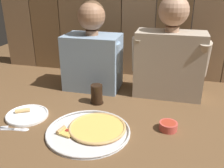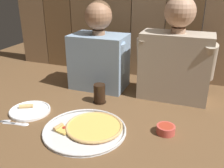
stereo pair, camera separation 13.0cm
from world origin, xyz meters
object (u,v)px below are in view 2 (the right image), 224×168
(drinking_glass, at_px, (99,94))
(pizza_tray, at_px, (88,128))
(diner_right, at_px, (176,55))
(diner_left, at_px, (99,51))
(dipping_bowl, at_px, (166,129))
(dinner_plate, at_px, (30,110))

(drinking_glass, bearing_deg, pizza_tray, -77.25)
(diner_right, bearing_deg, diner_left, 179.98)
(drinking_glass, distance_m, diner_right, 0.50)
(drinking_glass, xyz_separation_m, dipping_bowl, (0.43, -0.19, -0.03))
(dipping_bowl, distance_m, diner_left, 0.70)
(pizza_tray, relative_size, drinking_glass, 3.52)
(pizza_tray, xyz_separation_m, dinner_plate, (-0.38, 0.05, -0.00))
(diner_right, bearing_deg, drinking_glass, -150.55)
(dinner_plate, distance_m, diner_left, 0.57)
(diner_left, distance_m, diner_right, 0.49)
(dinner_plate, relative_size, dipping_bowl, 2.51)
(dinner_plate, relative_size, diner_right, 0.37)
(dinner_plate, height_order, drinking_glass, drinking_glass)
(pizza_tray, height_order, diner_left, diner_left)
(drinking_glass, xyz_separation_m, diner_left, (-0.09, 0.22, 0.19))
(dinner_plate, bearing_deg, diner_left, 64.80)
(pizza_tray, height_order, dinner_plate, dinner_plate)
(pizza_tray, relative_size, diner_right, 0.66)
(pizza_tray, relative_size, diner_left, 0.71)
(dipping_bowl, xyz_separation_m, diner_left, (-0.52, 0.42, 0.23))
(dinner_plate, bearing_deg, drinking_glass, 38.03)
(dinner_plate, height_order, dipping_bowl, dipping_bowl)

